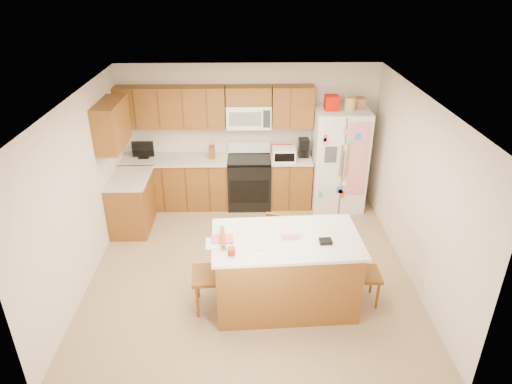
{
  "coord_description": "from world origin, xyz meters",
  "views": [
    {
      "loc": [
        -0.04,
        -5.49,
        4.0
      ],
      "look_at": [
        0.09,
        0.35,
        1.05
      ],
      "focal_mm": 32.0,
      "sensor_mm": 36.0,
      "label": 1
    }
  ],
  "objects_px": {
    "refrigerator": "(339,158)",
    "windsor_chair_right": "(364,274)",
    "stove": "(249,181)",
    "windsor_chair_left": "(212,274)",
    "windsor_chair_back": "(282,242)",
    "island": "(285,271)"
  },
  "relations": [
    {
      "from": "refrigerator",
      "to": "stove",
      "type": "bearing_deg",
      "value": 177.7
    },
    {
      "from": "refrigerator",
      "to": "island",
      "type": "height_order",
      "value": "refrigerator"
    },
    {
      "from": "refrigerator",
      "to": "windsor_chair_left",
      "type": "height_order",
      "value": "refrigerator"
    },
    {
      "from": "island",
      "to": "windsor_chair_left",
      "type": "relative_size",
      "value": 1.79
    },
    {
      "from": "island",
      "to": "windsor_chair_back",
      "type": "height_order",
      "value": "island"
    },
    {
      "from": "stove",
      "to": "windsor_chair_back",
      "type": "distance_m",
      "value": 2.05
    },
    {
      "from": "stove",
      "to": "refrigerator",
      "type": "xyz_separation_m",
      "value": [
        1.57,
        -0.06,
        0.45
      ]
    },
    {
      "from": "stove",
      "to": "windsor_chair_left",
      "type": "relative_size",
      "value": 1.06
    },
    {
      "from": "windsor_chair_left",
      "to": "windsor_chair_back",
      "type": "bearing_deg",
      "value": 39.7
    },
    {
      "from": "stove",
      "to": "refrigerator",
      "type": "relative_size",
      "value": 0.55
    },
    {
      "from": "stove",
      "to": "windsor_chair_left",
      "type": "distance_m",
      "value": 2.83
    },
    {
      "from": "windsor_chair_back",
      "to": "windsor_chair_right",
      "type": "relative_size",
      "value": 1.07
    },
    {
      "from": "island",
      "to": "windsor_chair_right",
      "type": "relative_size",
      "value": 2.1
    },
    {
      "from": "windsor_chair_left",
      "to": "windsor_chair_right",
      "type": "bearing_deg",
      "value": 1.87
    },
    {
      "from": "stove",
      "to": "windsor_chair_back",
      "type": "bearing_deg",
      "value": -77.2
    },
    {
      "from": "refrigerator",
      "to": "windsor_chair_left",
      "type": "distance_m",
      "value": 3.44
    },
    {
      "from": "stove",
      "to": "windsor_chair_right",
      "type": "relative_size",
      "value": 1.24
    },
    {
      "from": "refrigerator",
      "to": "windsor_chair_left",
      "type": "bearing_deg",
      "value": -127.2
    },
    {
      "from": "stove",
      "to": "refrigerator",
      "type": "distance_m",
      "value": 1.63
    },
    {
      "from": "stove",
      "to": "windsor_chair_back",
      "type": "relative_size",
      "value": 1.16
    },
    {
      "from": "refrigerator",
      "to": "windsor_chair_right",
      "type": "height_order",
      "value": "refrigerator"
    },
    {
      "from": "windsor_chair_left",
      "to": "windsor_chair_right",
      "type": "height_order",
      "value": "windsor_chair_left"
    }
  ]
}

